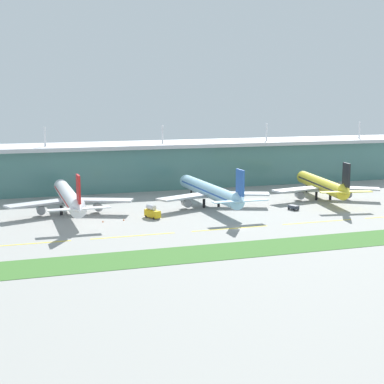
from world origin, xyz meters
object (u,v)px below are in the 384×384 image
(airliner_far, at_px, (322,185))
(safety_cone_left_wingtip, at_px, (124,220))
(safety_cone_nose_front, at_px, (103,221))
(airliner_middle, at_px, (210,191))
(airliner_near, at_px, (69,197))
(fuel_truck, at_px, (152,212))
(pushback_tug, at_px, (293,207))

(airliner_far, bearing_deg, safety_cone_left_wingtip, -169.75)
(safety_cone_left_wingtip, xyz_separation_m, safety_cone_nose_front, (-7.71, -0.43, 0.00))
(airliner_middle, bearing_deg, airliner_far, 0.59)
(airliner_near, bearing_deg, airliner_far, -1.39)
(airliner_far, relative_size, safety_cone_nose_front, 85.80)
(fuel_truck, xyz_separation_m, safety_cone_nose_front, (-18.80, -1.77, -1.91))
(fuel_truck, bearing_deg, airliner_near, 147.47)
(airliner_near, relative_size, pushback_tug, 14.36)
(airliner_far, bearing_deg, airliner_near, 178.61)
(airliner_middle, height_order, airliner_far, same)
(airliner_near, height_order, airliner_middle, same)
(airliner_far, xyz_separation_m, safety_cone_nose_front, (-100.09, -17.14, -6.09))
(airliner_far, distance_m, safety_cone_left_wingtip, 94.08)
(airliner_near, distance_m, safety_cone_left_wingtip, 26.61)
(airliner_far, xyz_separation_m, safety_cone_left_wingtip, (-92.38, -16.71, -6.09))
(airliner_middle, relative_size, fuel_truck, 9.13)
(airliner_far, bearing_deg, fuel_truck, -169.29)
(airliner_near, height_order, pushback_tug, airliner_near)
(airliner_far, bearing_deg, safety_cone_nose_front, -170.28)
(pushback_tug, xyz_separation_m, safety_cone_nose_front, (-76.46, 0.69, -0.75))
(airliner_middle, bearing_deg, pushback_tug, -30.65)
(fuel_truck, bearing_deg, safety_cone_left_wingtip, -173.10)
(safety_cone_left_wingtip, bearing_deg, fuel_truck, 6.90)
(airliner_near, xyz_separation_m, safety_cone_left_wingtip, (17.18, -19.38, -6.11))
(airliner_near, xyz_separation_m, safety_cone_nose_front, (9.48, -19.80, -6.11))
(pushback_tug, distance_m, safety_cone_nose_front, 76.47)
(safety_cone_nose_front, bearing_deg, pushback_tug, -0.52)
(airliner_near, xyz_separation_m, airliner_far, (109.57, -2.66, -0.01))
(airliner_near, relative_size, airliner_far, 1.15)
(pushback_tug, relative_size, safety_cone_left_wingtip, 6.89)
(fuel_truck, bearing_deg, safety_cone_nose_front, -174.62)
(airliner_near, bearing_deg, pushback_tug, -13.42)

